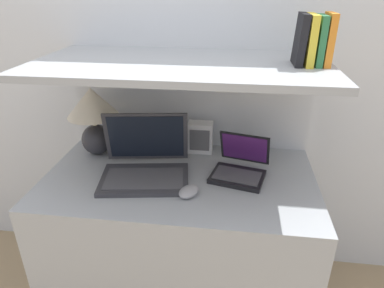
% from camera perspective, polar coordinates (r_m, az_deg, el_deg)
% --- Properties ---
extents(wall_back, '(6.00, 0.05, 2.40)m').
position_cam_1_polar(wall_back, '(1.78, -0.15, 13.44)').
color(wall_back, silver).
rests_on(wall_back, ground_plane).
extents(desk, '(1.22, 0.69, 0.77)m').
position_cam_1_polar(desk, '(1.79, -1.92, -16.07)').
color(desk, '#999EA3').
rests_on(desk, ground_plane).
extents(back_riser, '(1.22, 0.04, 1.25)m').
position_cam_1_polar(back_riser, '(1.95, -0.30, -3.66)').
color(back_riser, silver).
rests_on(back_riser, ground_plane).
extents(shelf, '(1.22, 0.62, 0.03)m').
position_cam_1_polar(shelf, '(1.44, -1.95, 13.07)').
color(shelf, '#999EA3').
rests_on(shelf, back_riser).
extents(table_lamp, '(0.25, 0.25, 0.35)m').
position_cam_1_polar(table_lamp, '(1.74, -16.14, 5.04)').
color(table_lamp, '#2D2D33').
rests_on(table_lamp, desk).
extents(laptop_large, '(0.43, 0.37, 0.27)m').
position_cam_1_polar(laptop_large, '(1.55, -7.80, -3.39)').
color(laptop_large, '#333338').
rests_on(laptop_large, desk).
extents(laptop_small, '(0.28, 0.29, 0.18)m').
position_cam_1_polar(laptop_small, '(1.57, 7.97, -3.82)').
color(laptop_small, black).
rests_on(laptop_small, desk).
extents(computer_mouse, '(0.11, 0.12, 0.03)m').
position_cam_1_polar(computer_mouse, '(1.42, -0.53, -7.90)').
color(computer_mouse, '#99999E').
rests_on(computer_mouse, desk).
extents(router_box, '(0.12, 0.08, 0.16)m').
position_cam_1_polar(router_box, '(1.75, 1.40, 1.15)').
color(router_box, white).
rests_on(router_box, desk).
extents(book_orange, '(0.03, 0.12, 0.19)m').
position_cam_1_polar(book_orange, '(1.45, 21.72, 15.84)').
color(book_orange, orange).
rests_on(book_orange, shelf).
extents(book_green, '(0.02, 0.13, 0.19)m').
position_cam_1_polar(book_green, '(1.44, 20.48, 15.84)').
color(book_green, '#2D7042').
rests_on(book_green, shelf).
extents(book_yellow, '(0.03, 0.15, 0.19)m').
position_cam_1_polar(book_yellow, '(1.43, 19.06, 16.06)').
color(book_yellow, gold).
rests_on(book_yellow, shelf).
extents(book_black, '(0.04, 0.14, 0.19)m').
position_cam_1_polar(book_black, '(1.43, 17.62, 16.26)').
color(book_black, black).
rests_on(book_black, shelf).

